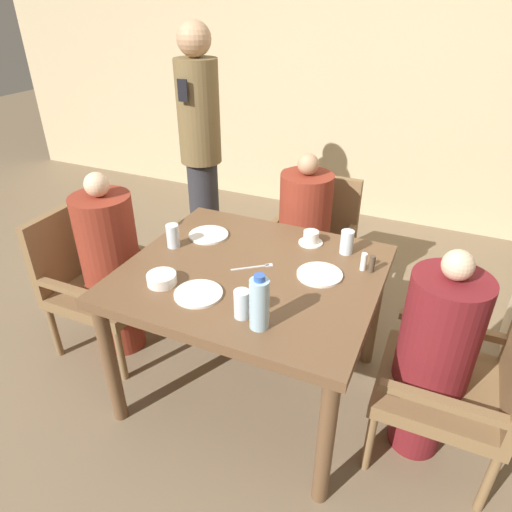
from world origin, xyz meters
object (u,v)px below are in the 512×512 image
plate_main_right (320,274)px  chair_right_side (465,380)px  diner_in_far_chair (304,236)px  plate_dessert_center (209,235)px  diner_in_right_chair (434,356)px  water_bottle (259,303)px  glass_tall_far (173,236)px  diner_in_left_chair (112,265)px  chair_far_side (310,240)px  chair_left_side (95,276)px  glass_tall_near (242,304)px  bowl_small (162,279)px  glass_tall_mid (347,242)px  standing_host (201,145)px  teacup_with_saucer (311,238)px  plate_main_left (198,294)px

plate_main_right → chair_right_side: bearing=-7.1°
diner_in_far_chair → plate_dessert_center: diner_in_far_chair is taller
diner_in_right_chair → water_bottle: (-0.66, -0.36, 0.33)m
glass_tall_far → diner_in_left_chair: bearing=-173.3°
chair_far_side → diner_in_left_chair: bearing=-132.7°
chair_left_side → glass_tall_far: bearing=4.9°
chair_far_side → glass_tall_near: glass_tall_near is taller
chair_right_side → bowl_small: bearing=-168.7°
chair_right_side → glass_tall_near: (-0.90, -0.33, 0.36)m
diner_in_far_chair → glass_tall_far: 0.92m
glass_tall_near → glass_tall_mid: bearing=69.5°
bowl_small → glass_tall_far: bearing=114.2°
diner_in_far_chair → bowl_small: 1.13m
chair_right_side → standing_host: standing_host is taller
diner_in_left_chair → water_bottle: diner_in_left_chair is taller
diner_in_left_chair → glass_tall_mid: diner_in_left_chair is taller
glass_tall_mid → glass_tall_far: bearing=-160.2°
plate_dessert_center → diner_in_far_chair: bearing=58.2°
bowl_small → glass_tall_near: bearing=-8.9°
diner_in_left_chair → teacup_with_saucer: (1.04, 0.37, 0.22)m
diner_in_right_chair → standing_host: bearing=147.7°
diner_in_far_chair → glass_tall_far: diner_in_far_chair is taller
standing_host → diner_in_far_chair: bearing=-19.8°
plate_main_right → glass_tall_near: 0.47m
standing_host → glass_tall_near: size_ratio=14.26×
chair_right_side → glass_tall_near: glass_tall_near is taller
chair_far_side → chair_right_side: size_ratio=1.00×
water_bottle → glass_tall_mid: water_bottle is taller
chair_right_side → diner_in_left_chair: bearing=180.0°
teacup_with_saucer → glass_tall_far: bearing=-153.2°
chair_far_side → standing_host: (-0.92, 0.19, 0.48)m
diner_in_left_chair → standing_host: size_ratio=0.64×
diner_in_left_chair → diner_in_right_chair: size_ratio=1.05×
diner_in_left_chair → glass_tall_far: 0.48m
plate_main_left → plate_main_right: 0.57m
glass_tall_near → diner_in_right_chair: bearing=24.0°
chair_left_side → diner_in_left_chair: bearing=0.0°
bowl_small → water_bottle: water_bottle is taller
glass_tall_near → chair_right_side: bearing=20.5°
chair_far_side → teacup_with_saucer: size_ratio=6.78×
diner_in_left_chair → water_bottle: 1.17m
water_bottle → glass_tall_near: bearing=161.5°
chair_right_side → water_bottle: bearing=-155.7°
chair_right_side → glass_tall_mid: bearing=151.7°
glass_tall_near → chair_far_side: bearing=95.0°
water_bottle → chair_far_side: bearing=98.8°
diner_in_left_chair → chair_far_side: bearing=47.3°
chair_far_side → diner_in_right_chair: size_ratio=0.81×
chair_far_side → diner_in_far_chair: 0.17m
chair_far_side → glass_tall_far: 1.07m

